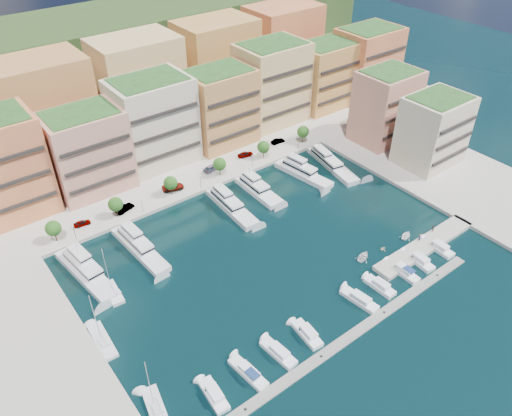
{
  "coord_description": "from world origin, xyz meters",
  "views": [
    {
      "loc": [
        -57.98,
        -69.44,
        79.68
      ],
      "look_at": [
        2.39,
        9.08,
        6.0
      ],
      "focal_mm": 35.0,
      "sensor_mm": 36.0,
      "label": 1
    }
  ],
  "objects_px": {
    "cruiser_2": "(279,353)",
    "cruiser_6": "(380,286)",
    "lamppost_3": "(252,159)",
    "lamppost_4": "(298,141)",
    "car_2": "(173,187)",
    "yacht_1": "(138,246)",
    "yacht_5": "(302,172)",
    "car_1": "(125,208)",
    "cruiser_5": "(359,300)",
    "tree_4": "(263,147)",
    "car_0": "(82,223)",
    "sailboat_2": "(113,293)",
    "tender_1": "(383,249)",
    "person_0": "(420,238)",
    "yacht_0": "(85,270)",
    "tree_5": "(303,132)",
    "cruiser_1": "(248,373)",
    "tender_0": "(363,257)",
    "tender_3": "(422,235)",
    "tree_0": "(53,228)",
    "person_1": "(433,228)",
    "yacht_6": "(330,162)",
    "lamppost_1": "(141,203)",
    "cruiser_0": "(214,395)",
    "sailboat_1": "(103,341)",
    "cruiser_9": "(439,248)",
    "lamppost_0": "(74,230)",
    "yacht_4": "(257,189)",
    "car_5": "(278,141)",
    "cruiser_8": "(419,261)",
    "cruiser_7": "(403,271)",
    "tree_2": "(171,183)",
    "lamppost_2": "(200,180)",
    "cruiser_3": "(307,334)",
    "tree_1": "(115,204)",
    "sailboat_0": "(156,408)",
    "car_4": "(245,154)"
  },
  "relations": [
    {
      "from": "yacht_0",
      "to": "sailboat_1",
      "type": "xyz_separation_m",
      "value": [
        -4.85,
        -20.38,
        -0.9
      ]
    },
    {
      "from": "lamppost_0",
      "to": "lamppost_4",
      "type": "relative_size",
      "value": 1.0
    },
    {
      "from": "lamppost_3",
      "to": "lamppost_4",
      "type": "relative_size",
      "value": 1.0
    },
    {
      "from": "yacht_6",
      "to": "cruiser_5",
      "type": "height_order",
      "value": "yacht_6"
    },
    {
      "from": "tree_5",
      "to": "person_1",
      "type": "height_order",
      "value": "tree_5"
    },
    {
      "from": "car_2",
      "to": "cruiser_6",
      "type": "bearing_deg",
      "value": -145.01
    },
    {
      "from": "lamppost_0",
      "to": "cruiser_6",
      "type": "height_order",
      "value": "lamppost_0"
    },
    {
      "from": "tree_2",
      "to": "tree_5",
      "type": "distance_m",
      "value": 48.0
    },
    {
      "from": "cruiser_6",
      "to": "person_0",
      "type": "bearing_deg",
      "value": 12.69
    },
    {
      "from": "lamppost_1",
      "to": "cruiser_8",
      "type": "xyz_separation_m",
      "value": [
        42.45,
        -55.79,
        -3.28
      ]
    },
    {
      "from": "tree_1",
      "to": "cruiser_1",
      "type": "distance_m",
      "value": 58.28
    },
    {
      "from": "tender_3",
      "to": "tree_0",
      "type": "bearing_deg",
      "value": 69.77
    },
    {
      "from": "yacht_1",
      "to": "cruiser_2",
      "type": "height_order",
      "value": "yacht_1"
    },
    {
      "from": "yacht_1",
      "to": "yacht_5",
      "type": "distance_m",
      "value": 53.06
    },
    {
      "from": "cruiser_5",
      "to": "cruiser_9",
      "type": "bearing_deg",
      "value": 0.02
    },
    {
      "from": "yacht_1",
      "to": "lamppost_4",
      "type": "bearing_deg",
      "value": 11.0
    },
    {
      "from": "car_1",
      "to": "cruiser_5",
      "type": "bearing_deg",
      "value": -171.92
    },
    {
      "from": "tender_3",
      "to": "car_5",
      "type": "xyz_separation_m",
      "value": [
        0.49,
        56.73,
        1.34
      ]
    },
    {
      "from": "lamppost_1",
      "to": "yacht_6",
      "type": "height_order",
      "value": "yacht_6"
    },
    {
      "from": "tender_3",
      "to": "sailboat_1",
      "type": "bearing_deg",
      "value": 92.53
    },
    {
      "from": "tree_4",
      "to": "car_0",
      "type": "bearing_deg",
      "value": 178.13
    },
    {
      "from": "cruiser_3",
      "to": "yacht_0",
      "type": "bearing_deg",
      "value": 122.73
    },
    {
      "from": "car_1",
      "to": "person_0",
      "type": "distance_m",
      "value": 75.0
    },
    {
      "from": "yacht_6",
      "to": "cruiser_3",
      "type": "xyz_separation_m",
      "value": [
        -48.75,
        -43.36,
        -0.66
      ]
    },
    {
      "from": "tree_5",
      "to": "tender_1",
      "type": "bearing_deg",
      "value": -110.63
    },
    {
      "from": "lamppost_2",
      "to": "car_5",
      "type": "height_order",
      "value": "lamppost_2"
    },
    {
      "from": "tender_1",
      "to": "sailboat_2",
      "type": "bearing_deg",
      "value": 66.67
    },
    {
      "from": "tree_0",
      "to": "yacht_6",
      "type": "bearing_deg",
      "value": -10.68
    },
    {
      "from": "cruiser_8",
      "to": "car_4",
      "type": "height_order",
      "value": "car_4"
    },
    {
      "from": "cruiser_1",
      "to": "tender_0",
      "type": "xyz_separation_m",
      "value": [
        40.55,
        8.95,
        -0.13
      ]
    },
    {
      "from": "sailboat_2",
      "to": "tender_1",
      "type": "xyz_separation_m",
      "value": [
        57.6,
        -25.96,
        0.11
      ]
    },
    {
      "from": "sailboat_0",
      "to": "yacht_4",
      "type": "bearing_deg",
      "value": 37.45
    },
    {
      "from": "cruiser_8",
      "to": "cruiser_9",
      "type": "distance_m",
      "value": 7.43
    },
    {
      "from": "cruiser_3",
      "to": "cruiser_9",
      "type": "distance_m",
      "value": 42.54
    },
    {
      "from": "cruiser_2",
      "to": "cruiser_6",
      "type": "distance_m",
      "value": 28.9
    },
    {
      "from": "tree_0",
      "to": "sailboat_1",
      "type": "relative_size",
      "value": 0.43
    },
    {
      "from": "cruiser_5",
      "to": "tree_2",
      "type": "bearing_deg",
      "value": 102.0
    },
    {
      "from": "sailboat_2",
      "to": "cruiser_0",
      "type": "bearing_deg",
      "value": -83.98
    },
    {
      "from": "tender_3",
      "to": "car_0",
      "type": "relative_size",
      "value": 0.38
    },
    {
      "from": "sailboat_1",
      "to": "lamppost_4",
      "type": "bearing_deg",
      "value": 22.21
    },
    {
      "from": "yacht_4",
      "to": "tender_3",
      "type": "height_order",
      "value": "yacht_4"
    },
    {
      "from": "lamppost_1",
      "to": "cruiser_0",
      "type": "distance_m",
      "value": 57.82
    },
    {
      "from": "yacht_0",
      "to": "car_2",
      "type": "bearing_deg",
      "value": 26.75
    },
    {
      "from": "yacht_5",
      "to": "cruiser_6",
      "type": "xyz_separation_m",
      "value": [
        -16.88,
        -44.74,
        -0.66
      ]
    },
    {
      "from": "cruiser_9",
      "to": "sailboat_1",
      "type": "xyz_separation_m",
      "value": [
        -75.46,
        23.29,
        -0.24
      ]
    },
    {
      "from": "tree_0",
      "to": "tree_4",
      "type": "xyz_separation_m",
      "value": [
        64.0,
        0.0,
        0.0
      ]
    },
    {
      "from": "cruiser_0",
      "to": "cruiser_9",
      "type": "xyz_separation_m",
      "value": [
        64.72,
        -0.0,
        -0.0
      ]
    },
    {
      "from": "cruiser_8",
      "to": "tender_0",
      "type": "relative_size",
      "value": 1.88
    },
    {
      "from": "tree_5",
      "to": "cruiser_7",
      "type": "xyz_separation_m",
      "value": [
        -21.41,
        -58.11,
        -4.17
      ]
    },
    {
      "from": "tree_1",
      "to": "person_0",
      "type": "distance_m",
      "value": 76.13
    }
  ]
}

